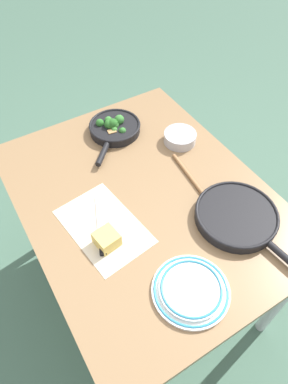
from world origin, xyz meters
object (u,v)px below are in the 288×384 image
wooden_spoon (202,193)px  skillet_eggs (237,216)px  grater_knife (101,232)px  dinner_plate_stack (191,290)px  prep_bowl_steel (180,138)px  skillet_broccoli (114,127)px  cheese_block (107,239)px

wooden_spoon → skillet_eggs: bearing=17.1°
grater_knife → dinner_plate_stack: bearing=-134.5°
wooden_spoon → grater_knife: size_ratio=1.49×
prep_bowl_steel → wooden_spoon: bearing=-18.8°
grater_knife → prep_bowl_steel: size_ratio=1.77×
skillet_broccoli → grater_knife: (0.46, -0.30, -0.02)m
skillet_eggs → wooden_spoon: bearing=-174.8°
grater_knife → skillet_eggs: bearing=-91.3°
skillet_broccoli → skillet_eggs: size_ratio=0.72×
wooden_spoon → dinner_plate_stack: bearing=-36.8°
skillet_eggs → grater_knife: bearing=-120.0°
skillet_broccoli → dinner_plate_stack: (0.79, -0.16, -0.01)m
wooden_spoon → cheese_block: size_ratio=4.35×
wooden_spoon → dinner_plate_stack: size_ratio=1.51×
wooden_spoon → dinner_plate_stack: (0.30, -0.27, 0.01)m
skillet_eggs → grater_knife: size_ratio=1.65×
grater_knife → cheese_block: bearing=-158.3°
skillet_eggs → cheese_block: 0.47m
cheese_block → dinner_plate_stack: bearing=26.1°
skillet_broccoli → cheese_block: 0.58m
skillet_broccoli → skillet_eggs: (0.66, 0.15, -0.01)m
grater_knife → prep_bowl_steel: bearing=-41.2°
skillet_eggs → wooden_spoon: skillet_eggs is taller
skillet_eggs → grater_knife: (-0.20, -0.44, -0.01)m
skillet_eggs → dinner_plate_stack: skillet_eggs is taller
dinner_plate_stack → wooden_spoon: bearing=137.3°
skillet_eggs → dinner_plate_stack: 0.33m
skillet_broccoli → cheese_block: size_ratio=3.46×
skillet_broccoli → skillet_eggs: 0.67m
skillet_eggs → prep_bowl_steel: size_ratio=2.92×
dinner_plate_stack → prep_bowl_steel: size_ratio=1.74×
wooden_spoon → grater_knife: (-0.04, -0.41, 0.00)m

